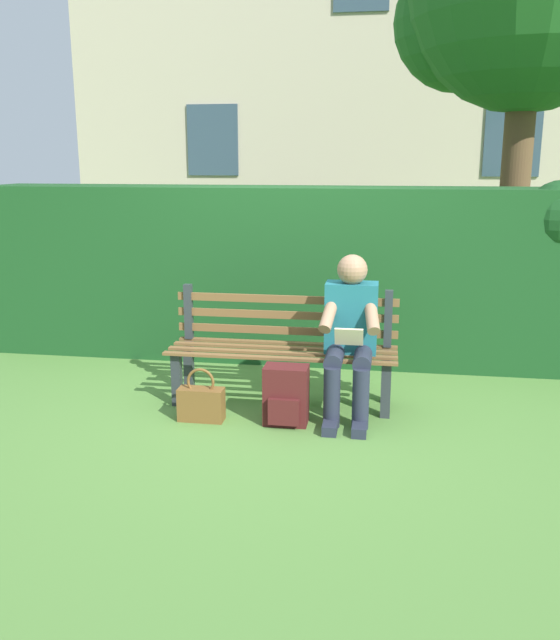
{
  "coord_description": "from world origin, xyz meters",
  "views": [
    {
      "loc": [
        -0.76,
        4.82,
        1.83
      ],
      "look_at": [
        0.0,
        0.1,
        0.68
      ],
      "focal_mm": 37.83,
      "sensor_mm": 36.0,
      "label": 1
    }
  ],
  "objects_px": {
    "backpack": "(286,396)",
    "handbag": "(201,403)",
    "person_seated": "(350,332)",
    "park_bench": "(284,346)"
  },
  "relations": [
    {
      "from": "park_bench",
      "to": "backpack",
      "type": "relative_size",
      "value": 4.09
    },
    {
      "from": "person_seated",
      "to": "handbag",
      "type": "height_order",
      "value": "person_seated"
    },
    {
      "from": "person_seated",
      "to": "handbag",
      "type": "distance_m",
      "value": 1.18
    },
    {
      "from": "park_bench",
      "to": "person_seated",
      "type": "xyz_separation_m",
      "value": [
        -0.51,
        0.17,
        0.17
      ]
    },
    {
      "from": "park_bench",
      "to": "person_seated",
      "type": "distance_m",
      "value": 0.57
    },
    {
      "from": "backpack",
      "to": "handbag",
      "type": "distance_m",
      "value": 0.61
    },
    {
      "from": "person_seated",
      "to": "backpack",
      "type": "distance_m",
      "value": 0.65
    },
    {
      "from": "backpack",
      "to": "handbag",
      "type": "xyz_separation_m",
      "value": [
        0.61,
        0.04,
        -0.07
      ]
    },
    {
      "from": "handbag",
      "to": "person_seated",
      "type": "bearing_deg",
      "value": -162.28
    },
    {
      "from": "park_bench",
      "to": "handbag",
      "type": "bearing_deg",
      "value": 44.05
    }
  ]
}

